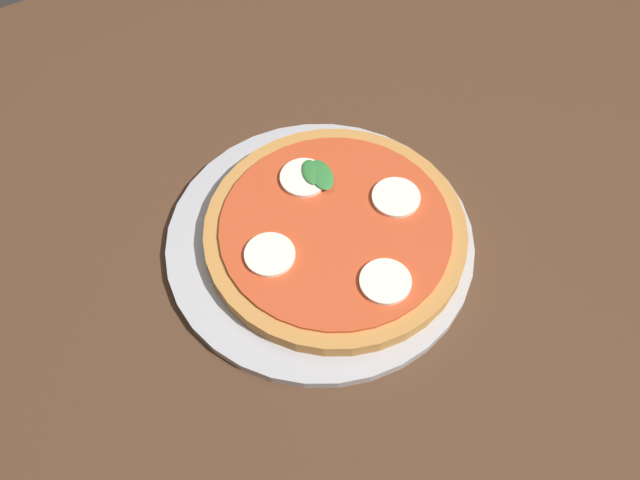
% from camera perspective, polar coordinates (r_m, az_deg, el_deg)
% --- Properties ---
extents(ground_plane, '(6.00, 6.00, 0.00)m').
position_cam_1_polar(ground_plane, '(1.55, -0.59, -16.64)').
color(ground_plane, '#2D2B28').
extents(dining_table, '(1.36, 1.18, 0.78)m').
position_cam_1_polar(dining_table, '(0.92, -0.96, -4.28)').
color(dining_table, '#4C301E').
rests_on(dining_table, ground_plane).
extents(serving_tray, '(0.35, 0.35, 0.01)m').
position_cam_1_polar(serving_tray, '(0.84, -0.00, -0.15)').
color(serving_tray, '#B2B2B7').
rests_on(serving_tray, dining_table).
extents(pizza, '(0.30, 0.30, 0.03)m').
position_cam_1_polar(pizza, '(0.83, 1.30, 0.52)').
color(pizza, '#C6843F').
rests_on(pizza, serving_tray).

